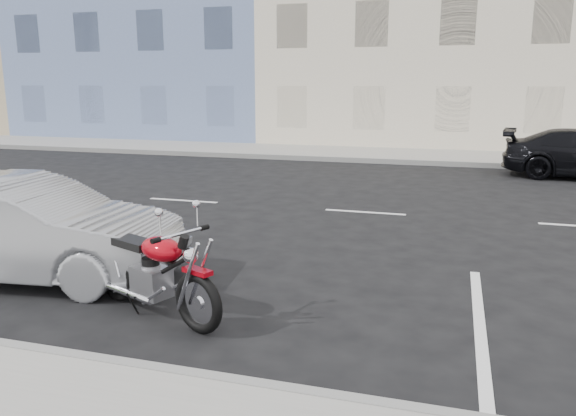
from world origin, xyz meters
name	(u,v)px	position (x,y,z in m)	size (l,w,h in m)	color
ground	(470,219)	(0.00, 0.00, 0.00)	(120.00, 120.00, 0.00)	black
sidewalk_far	(319,152)	(-5.00, 8.70, 0.07)	(80.00, 3.40, 0.15)	gray
curb_far	(308,158)	(-5.00, 7.00, 0.08)	(80.00, 0.12, 0.16)	gray
bldg_blue	(182,2)	(-14.00, 16.30, 6.50)	(12.00, 12.00, 13.00)	#6579A7
bldg_cream	(425,9)	(-2.00, 16.30, 5.75)	(12.00, 12.00, 11.50)	beige
motorcycle	(200,290)	(-2.77, -6.00, 0.48)	(1.96, 0.99, 1.04)	black
sedan_silver	(24,229)	(-5.67, -5.10, 0.67)	(1.42, 4.07, 1.34)	#9A9CA1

